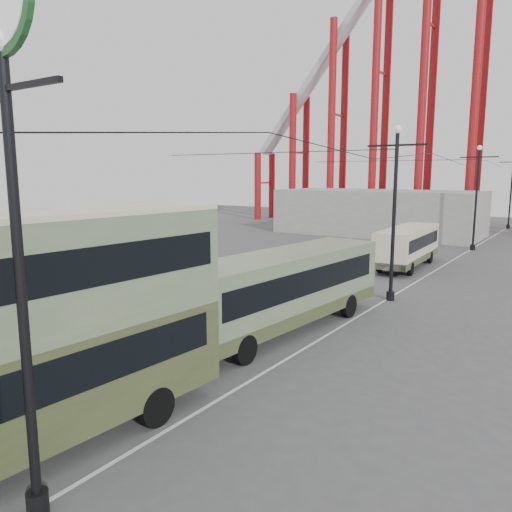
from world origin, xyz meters
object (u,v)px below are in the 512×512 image
Objects in this scene: single_decker_cream at (408,245)px; single_decker_green at (283,287)px; lamp_post_near at (7,114)px; double_decker_bus at (12,327)px; pedestrian at (247,311)px.

single_decker_green is at bearing -91.63° from single_decker_cream.
lamp_post_near is 0.96× the size of double_decker_bus.
single_decker_cream reaches higher than pedestrian.
double_decker_bus reaches higher than pedestrian.
lamp_post_near is at bearing -76.09° from single_decker_green.
single_decker_cream is (-2.33, 31.26, -6.21)m from lamp_post_near.
single_decker_green is 18.14m from single_decker_cream.
pedestrian is at bearing -139.78° from single_decker_green.
single_decker_cream is 19.10m from pedestrian.
single_decker_cream is at bearing 94.27° from lamp_post_near.
single_decker_green is (-0.04, 12.21, -1.39)m from double_decker_bus.
pedestrian is at bearing 105.63° from lamp_post_near.
double_decker_bus is at bearing 100.81° from pedestrian.
single_decker_cream is (-0.21, 18.13, -0.29)m from single_decker_green.
double_decker_bus is 11.62m from pedestrian.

